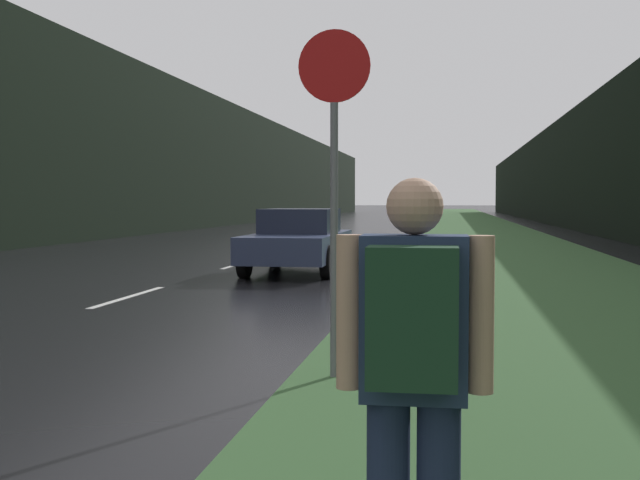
{
  "coord_description": "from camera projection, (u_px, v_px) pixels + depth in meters",
  "views": [
    {
      "loc": [
        5.25,
        0.12,
        1.59
      ],
      "look_at": [
        2.83,
        15.1,
        0.85
      ],
      "focal_mm": 45.0,
      "sensor_mm": 36.0,
      "label": 1
    }
  ],
  "objects": [
    {
      "name": "lane_stripe_f",
      "position": [
        324.0,
        238.0,
        34.01
      ],
      "size": [
        0.12,
        3.0,
        0.01
      ],
      "primitive_type": "cube",
      "color": "silver",
      "rests_on": "ground_plane"
    },
    {
      "name": "hitchhiker_with_backpack",
      "position": [
        413.0,
        372.0,
        2.95
      ],
      "size": [
        0.58,
        0.41,
        1.68
      ],
      "rotation": [
        0.0,
        0.0,
        0.01
      ],
      "color": "#1E2847",
      "rests_on": "ground_plane"
    },
    {
      "name": "lane_stripe_c",
      "position": [
        129.0,
        297.0,
        13.3
      ],
      "size": [
        0.12,
        3.0,
        0.01
      ],
      "primitive_type": "cube",
      "color": "silver",
      "rests_on": "ground_plane"
    },
    {
      "name": "treeline_near_side",
      "position": [
        579.0,
        172.0,
        47.88
      ],
      "size": [
        2.0,
        140.0,
        6.67
      ],
      "primitive_type": "cube",
      "color": "black",
      "rests_on": "ground_plane"
    },
    {
      "name": "grass_verge",
      "position": [
        483.0,
        233.0,
        39.14
      ],
      "size": [
        6.0,
        240.0,
        0.02
      ],
      "primitive_type": "cube",
      "color": "#33562D",
      "rests_on": "ground_plane"
    },
    {
      "name": "car_passing_near",
      "position": [
        299.0,
        240.0,
        17.93
      ],
      "size": [
        1.92,
        4.71,
        1.42
      ],
      "rotation": [
        0.0,
        0.0,
        3.14
      ],
      "color": "#2D3856",
      "rests_on": "ground_plane"
    },
    {
      "name": "treeline_far_side",
      "position": [
        212.0,
        163.0,
        51.47
      ],
      "size": [
        2.0,
        140.0,
        8.02
      ],
      "primitive_type": "cube",
      "color": "black",
      "rests_on": "ground_plane"
    },
    {
      "name": "lane_stripe_d",
      "position": [
        239.0,
        264.0,
        20.2
      ],
      "size": [
        0.12,
        3.0,
        0.01
      ],
      "primitive_type": "cube",
      "color": "silver",
      "rests_on": "ground_plane"
    },
    {
      "name": "lane_stripe_e",
      "position": [
        292.0,
        248.0,
        27.1
      ],
      "size": [
        0.12,
        3.0,
        0.01
      ],
      "primitive_type": "cube",
      "color": "silver",
      "rests_on": "ground_plane"
    },
    {
      "name": "stop_sign",
      "position": [
        334.0,
        171.0,
        7.1
      ],
      "size": [
        0.64,
        0.07,
        3.1
      ],
      "color": "slate",
      "rests_on": "ground_plane"
    }
  ]
}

